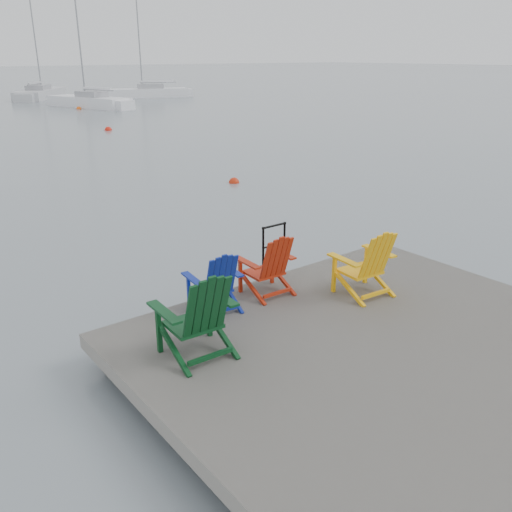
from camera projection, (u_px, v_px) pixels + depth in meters
ground at (376, 373)px, 7.11m from camera, size 400.00×400.00×0.00m
dock at (379, 350)px, 6.99m from camera, size 6.00×5.00×1.40m
handrail at (274, 246)px, 8.71m from camera, size 0.48×0.04×0.90m
chair_green at (198, 314)px, 6.38m from camera, size 0.92×0.86×1.12m
chair_blue at (216, 281)px, 7.57m from camera, size 0.78×0.73×0.91m
chair_red at (269, 264)px, 8.09m from camera, size 0.79×0.73×0.97m
chair_yellow at (367, 262)px, 8.06m from camera, size 0.88×0.83×1.05m
sailboat_near at (89, 103)px, 42.30m from camera, size 4.26×7.97×10.76m
sailboat_mid at (41, 94)px, 51.05m from camera, size 6.95×8.78×12.35m
sailboat_far at (147, 93)px, 52.20m from camera, size 7.98×4.28×10.77m
buoy_a at (234, 183)px, 17.62m from camera, size 0.35×0.35×0.35m
buoy_c at (108, 130)px, 29.70m from camera, size 0.40×0.40×0.40m
buoy_d at (79, 109)px, 41.08m from camera, size 0.39×0.39×0.39m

